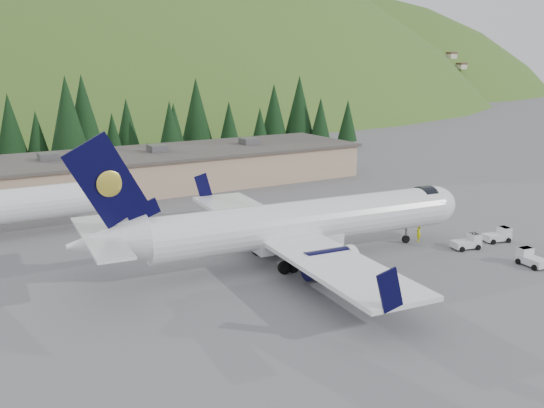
{
  "coord_description": "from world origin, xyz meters",
  "views": [
    {
      "loc": [
        -30.1,
        -44.37,
        18.1
      ],
      "look_at": [
        0.0,
        6.0,
        4.0
      ],
      "focal_mm": 40.0,
      "sensor_mm": 36.0,
      "label": 1
    }
  ],
  "objects_px": {
    "airliner": "(295,225)",
    "baggage_tug_b": "(499,235)",
    "baggage_tug_c": "(530,258)",
    "baggage_tug_a": "(468,242)",
    "ramp_worker": "(419,232)",
    "terminal_building": "(124,172)"
  },
  "relations": [
    {
      "from": "airliner",
      "to": "baggage_tug_c",
      "type": "relative_size",
      "value": 13.19
    },
    {
      "from": "airliner",
      "to": "baggage_tug_b",
      "type": "xyz_separation_m",
      "value": [
        21.09,
        -5.63,
        -2.75
      ]
    },
    {
      "from": "airliner",
      "to": "ramp_worker",
      "type": "xyz_separation_m",
      "value": [
        14.14,
        -1.38,
        -2.44
      ]
    },
    {
      "from": "baggage_tug_b",
      "to": "baggage_tug_c",
      "type": "xyz_separation_m",
      "value": [
        -3.61,
        -6.38,
        0.01
      ]
    },
    {
      "from": "airliner",
      "to": "baggage_tug_a",
      "type": "xyz_separation_m",
      "value": [
        16.55,
        -5.68,
        -2.74
      ]
    },
    {
      "from": "baggage_tug_b",
      "to": "terminal_building",
      "type": "bearing_deg",
      "value": 132.66
    },
    {
      "from": "ramp_worker",
      "to": "terminal_building",
      "type": "bearing_deg",
      "value": -102.62
    },
    {
      "from": "baggage_tug_c",
      "to": "baggage_tug_a",
      "type": "bearing_deg",
      "value": 14.97
    },
    {
      "from": "terminal_building",
      "to": "ramp_worker",
      "type": "relative_size",
      "value": 37.04
    },
    {
      "from": "baggage_tug_c",
      "to": "baggage_tug_b",
      "type": "bearing_deg",
      "value": -22.88
    },
    {
      "from": "ramp_worker",
      "to": "airliner",
      "type": "bearing_deg",
      "value": -42.83
    },
    {
      "from": "airliner",
      "to": "baggage_tug_a",
      "type": "bearing_deg",
      "value": -13.54
    },
    {
      "from": "baggage_tug_c",
      "to": "ramp_worker",
      "type": "distance_m",
      "value": 11.15
    },
    {
      "from": "ramp_worker",
      "to": "baggage_tug_a",
      "type": "bearing_deg",
      "value": 82.04
    },
    {
      "from": "baggage_tug_a",
      "to": "baggage_tug_b",
      "type": "relative_size",
      "value": 1.01
    },
    {
      "from": "baggage_tug_a",
      "to": "ramp_worker",
      "type": "bearing_deg",
      "value": 130.83
    },
    {
      "from": "airliner",
      "to": "baggage_tug_c",
      "type": "height_order",
      "value": "airliner"
    },
    {
      "from": "airliner",
      "to": "baggage_tug_b",
      "type": "relative_size",
      "value": 12.95
    },
    {
      "from": "baggage_tug_a",
      "to": "ramp_worker",
      "type": "xyz_separation_m",
      "value": [
        -2.42,
        4.3,
        0.3
      ]
    },
    {
      "from": "baggage_tug_b",
      "to": "baggage_tug_a",
      "type": "bearing_deg",
      "value": -166.65
    },
    {
      "from": "baggage_tug_c",
      "to": "terminal_building",
      "type": "distance_m",
      "value": 54.33
    },
    {
      "from": "baggage_tug_b",
      "to": "ramp_worker",
      "type": "bearing_deg",
      "value": 161.34
    }
  ]
}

